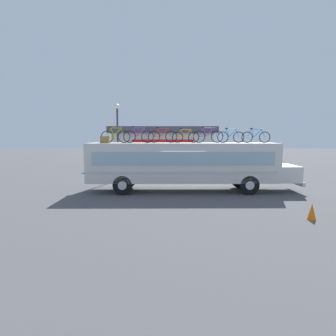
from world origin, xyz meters
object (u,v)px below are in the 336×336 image
(rooftop_bicycle_2, at_px, (138,136))
(traffic_cone, at_px, (312,212))
(rooftop_bicycle_6, at_px, (231,137))
(rooftop_bicycle_1, at_px, (116,136))
(luggage_bag_1, at_px, (105,140))
(rooftop_bicycle_7, at_px, (256,137))
(rooftop_bicycle_4, at_px, (185,137))
(rooftop_bicycle_5, at_px, (208,136))
(bus, at_px, (187,163))
(street_lamp, at_px, (118,132))
(rooftop_bicycle_3, at_px, (163,136))

(rooftop_bicycle_2, xyz_separation_m, traffic_cone, (7.45, -6.00, -3.00))
(traffic_cone, bearing_deg, rooftop_bicycle_6, 106.77)
(rooftop_bicycle_1, bearing_deg, luggage_bag_1, 176.54)
(rooftop_bicycle_7, bearing_deg, rooftop_bicycle_6, 171.80)
(luggage_bag_1, distance_m, rooftop_bicycle_2, 1.98)
(luggage_bag_1, xyz_separation_m, rooftop_bicycle_1, (0.61, -0.04, 0.20))
(rooftop_bicycle_4, relative_size, rooftop_bicycle_6, 1.01)
(rooftop_bicycle_2, height_order, rooftop_bicycle_7, rooftop_bicycle_2)
(traffic_cone, bearing_deg, rooftop_bicycle_4, 126.21)
(rooftop_bicycle_5, bearing_deg, rooftop_bicycle_4, -177.14)
(bus, xyz_separation_m, traffic_cone, (4.58, -6.13, -1.40))
(rooftop_bicycle_2, bearing_deg, rooftop_bicycle_5, 5.47)
(rooftop_bicycle_1, xyz_separation_m, street_lamp, (-0.60, 4.41, 0.28))
(bus, relative_size, luggage_bag_1, 23.45)
(bus, xyz_separation_m, rooftop_bicycle_6, (2.67, 0.20, 1.57))
(luggage_bag_1, relative_size, street_lamp, 0.09)
(luggage_bag_1, xyz_separation_m, rooftop_bicycle_5, (6.14, 0.34, 0.21))
(rooftop_bicycle_2, bearing_deg, rooftop_bicycle_6, 3.35)
(traffic_cone, bearing_deg, rooftop_bicycle_7, 94.21)
(luggage_bag_1, bearing_deg, bus, 0.82)
(luggage_bag_1, xyz_separation_m, rooftop_bicycle_2, (1.97, -0.05, 0.20))
(rooftop_bicycle_2, distance_m, traffic_cone, 10.02)
(rooftop_bicycle_4, height_order, traffic_cone, rooftop_bicycle_4)
(bus, relative_size, rooftop_bicycle_2, 6.96)
(bus, bearing_deg, rooftop_bicycle_1, -178.56)
(luggage_bag_1, distance_m, traffic_cone, 11.54)
(rooftop_bicycle_3, relative_size, traffic_cone, 2.69)
(bus, distance_m, rooftop_bicycle_5, 2.09)
(bus, distance_m, traffic_cone, 7.78)
(rooftop_bicycle_7, bearing_deg, traffic_cone, -85.79)
(luggage_bag_1, bearing_deg, rooftop_bicycle_5, 3.21)
(bus, distance_m, street_lamp, 6.73)
(rooftop_bicycle_3, distance_m, rooftop_bicycle_7, 5.57)
(rooftop_bicycle_5, height_order, rooftop_bicycle_6, rooftop_bicycle_5)
(rooftop_bicycle_2, height_order, rooftop_bicycle_4, rooftop_bicycle_2)
(rooftop_bicycle_5, distance_m, rooftop_bicycle_6, 1.37)
(rooftop_bicycle_6, relative_size, rooftop_bicycle_7, 0.95)
(rooftop_bicycle_3, relative_size, street_lamp, 0.31)
(rooftop_bicycle_6, distance_m, street_lamp, 8.55)
(rooftop_bicycle_6, distance_m, rooftop_bicycle_7, 1.47)
(rooftop_bicycle_1, height_order, rooftop_bicycle_5, rooftop_bicycle_5)
(rooftop_bicycle_7, bearing_deg, rooftop_bicycle_1, -179.34)
(rooftop_bicycle_3, bearing_deg, rooftop_bicycle_7, -1.98)
(bus, xyz_separation_m, rooftop_bicycle_4, (-0.06, 0.21, 1.57))
(bus, relative_size, rooftop_bicycle_6, 7.67)
(rooftop_bicycle_3, bearing_deg, rooftop_bicycle_2, -167.86)
(rooftop_bicycle_4, height_order, rooftop_bicycle_6, rooftop_bicycle_6)
(luggage_bag_1, relative_size, rooftop_bicycle_5, 0.29)
(rooftop_bicycle_1, height_order, rooftop_bicycle_3, rooftop_bicycle_1)
(luggage_bag_1, height_order, rooftop_bicycle_5, rooftop_bicycle_5)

